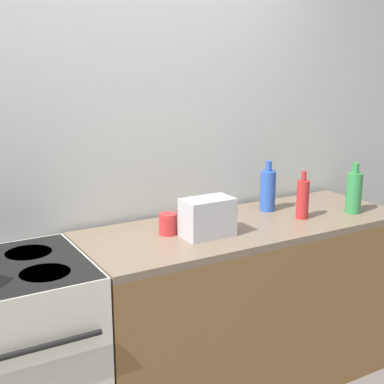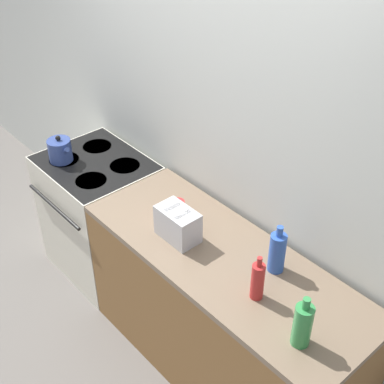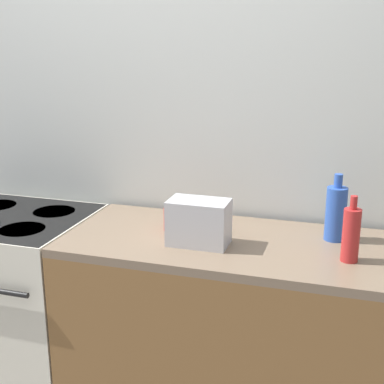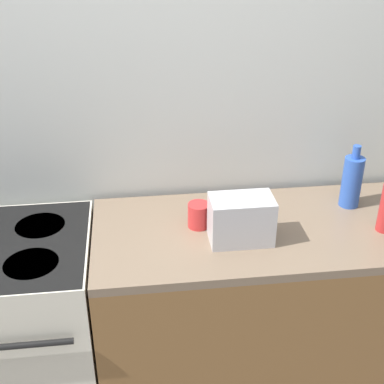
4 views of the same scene
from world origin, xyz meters
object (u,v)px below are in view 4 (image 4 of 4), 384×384
object	(u,v)px
bottle_blue	(352,181)
stove	(10,333)
cup_red	(199,215)
toaster	(241,219)

from	to	relation	value
bottle_blue	stove	bearing A→B (deg)	-174.65
bottle_blue	cup_red	bearing A→B (deg)	-172.25
cup_red	stove	bearing A→B (deg)	-176.66
cup_red	bottle_blue	bearing A→B (deg)	7.75
toaster	cup_red	distance (m)	0.20
stove	toaster	size ratio (longest dim) A/B	3.75
toaster	bottle_blue	bearing A→B (deg)	22.04
stove	cup_red	bearing A→B (deg)	3.34
toaster	cup_red	world-z (taller)	toaster
stove	bottle_blue	bearing A→B (deg)	5.35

